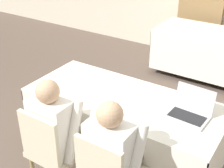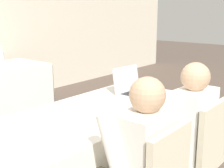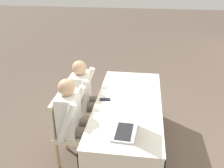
% 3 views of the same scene
% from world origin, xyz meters
% --- Properties ---
extents(ground_plane, '(24.00, 24.00, 0.00)m').
position_xyz_m(ground_plane, '(0.00, 0.00, 0.00)').
color(ground_plane, brown).
extents(conference_table_near, '(1.94, 0.83, 0.74)m').
position_xyz_m(conference_table_near, '(0.00, 0.00, 0.57)').
color(conference_table_near, white).
rests_on(conference_table_near, ground_plane).
extents(laptop, '(0.36, 0.30, 0.25)m').
position_xyz_m(laptop, '(0.64, 0.05, 0.79)').
color(laptop, '#B7B7BC').
rests_on(laptop, conference_table_near).
extents(cell_phone, '(0.08, 0.14, 0.01)m').
position_xyz_m(cell_phone, '(-0.03, -0.31, 0.75)').
color(cell_phone, black).
rests_on(cell_phone, conference_table_near).
extents(paper_beside_laptop, '(0.25, 0.32, 0.00)m').
position_xyz_m(paper_beside_laptop, '(-0.60, 0.10, 0.74)').
color(paper_beside_laptop, white).
rests_on(paper_beside_laptop, conference_table_near).
extents(chair_near_left, '(0.44, 0.44, 0.90)m').
position_xyz_m(chair_near_left, '(-0.30, -0.72, 0.50)').
color(chair_near_left, tan).
rests_on(chair_near_left, ground_plane).
extents(chair_near_right, '(0.44, 0.44, 0.90)m').
position_xyz_m(chair_near_right, '(0.30, -0.72, 0.50)').
color(chair_near_right, tan).
rests_on(chair_near_right, ground_plane).
extents(person_checkered_shirt, '(0.50, 0.52, 1.16)m').
position_xyz_m(person_checkered_shirt, '(-0.30, -0.62, 0.66)').
color(person_checkered_shirt, '#665B4C').
rests_on(person_checkered_shirt, ground_plane).
extents(person_white_shirt, '(0.50, 0.52, 1.16)m').
position_xyz_m(person_white_shirt, '(0.30, -0.62, 0.66)').
color(person_white_shirt, '#665B4C').
rests_on(person_white_shirt, ground_plane).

